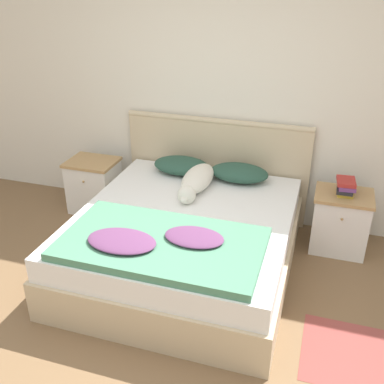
% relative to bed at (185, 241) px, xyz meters
% --- Properties ---
extents(ground_plane, '(16.00, 16.00, 0.00)m').
position_rel_bed_xyz_m(ground_plane, '(0.04, -1.06, -0.26)').
color(ground_plane, brown).
extents(wall_back, '(9.00, 0.06, 2.55)m').
position_rel_bed_xyz_m(wall_back, '(0.04, 1.07, 1.01)').
color(wall_back, silver).
rests_on(wall_back, ground_plane).
extents(bed, '(1.75, 1.95, 0.53)m').
position_rel_bed_xyz_m(bed, '(0.00, 0.00, 0.00)').
color(bed, '#C6B28E').
rests_on(bed, ground_plane).
extents(headboard, '(1.83, 0.06, 1.04)m').
position_rel_bed_xyz_m(headboard, '(0.00, 1.00, 0.28)').
color(headboard, '#C6B28E').
rests_on(headboard, ground_plane).
extents(nightstand_left, '(0.50, 0.41, 0.56)m').
position_rel_bed_xyz_m(nightstand_left, '(-1.23, 0.70, 0.02)').
color(nightstand_left, white).
rests_on(nightstand_left, ground_plane).
extents(nightstand_right, '(0.50, 0.41, 0.56)m').
position_rel_bed_xyz_m(nightstand_right, '(1.23, 0.70, 0.02)').
color(nightstand_right, white).
rests_on(nightstand_right, ground_plane).
extents(pillow_left, '(0.54, 0.34, 0.15)m').
position_rel_bed_xyz_m(pillow_left, '(-0.29, 0.75, 0.35)').
color(pillow_left, '#284C3D').
rests_on(pillow_left, bed).
extents(pillow_right, '(0.54, 0.34, 0.15)m').
position_rel_bed_xyz_m(pillow_right, '(0.29, 0.75, 0.35)').
color(pillow_right, '#284C3D').
rests_on(pillow_right, bed).
extents(quilt, '(1.44, 0.81, 0.11)m').
position_rel_bed_xyz_m(quilt, '(-0.01, -0.52, 0.31)').
color(quilt, '#4C8466').
rests_on(quilt, bed).
extents(dog, '(0.25, 0.82, 0.17)m').
position_rel_bed_xyz_m(dog, '(-0.04, 0.46, 0.35)').
color(dog, silver).
rests_on(dog, bed).
extents(book_stack, '(0.17, 0.23, 0.13)m').
position_rel_bed_xyz_m(book_stack, '(1.23, 0.71, 0.36)').
color(book_stack, gold).
rests_on(book_stack, nightstand_right).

